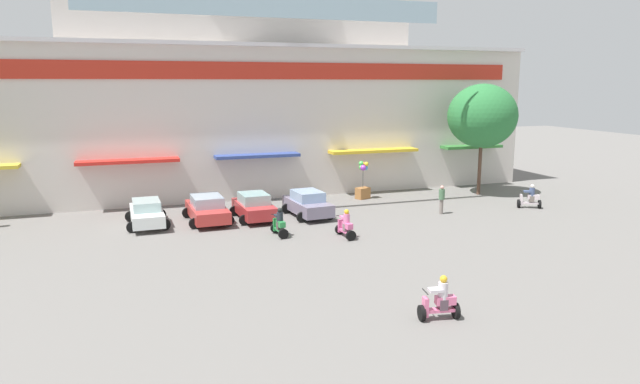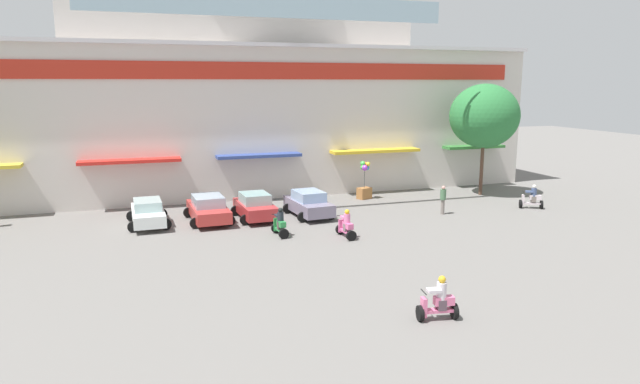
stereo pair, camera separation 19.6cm
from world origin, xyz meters
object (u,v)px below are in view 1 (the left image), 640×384
at_px(plaza_tree_1, 482,116).
at_px(balloon_vendor_cart, 363,183).
at_px(scooter_rider_2, 530,198).
at_px(scooter_rider_5, 279,224).
at_px(scooter_rider_7, 440,302).
at_px(scooter_rider_8, 346,226).
at_px(pedestrian_0, 442,198).
at_px(parked_car_3, 308,204).
at_px(parked_car_1, 207,209).
at_px(parked_car_0, 147,213).
at_px(parked_car_2, 254,206).

relative_size(plaza_tree_1, balloon_vendor_cart, 2.99).
height_order(scooter_rider_2, scooter_rider_5, scooter_rider_2).
bearing_deg(scooter_rider_7, scooter_rider_5, 101.22).
bearing_deg(scooter_rider_8, scooter_rider_7, -94.18).
bearing_deg(pedestrian_0, parked_car_3, 165.70).
xyz_separation_m(scooter_rider_8, balloon_vendor_cart, (4.65, 8.63, 0.49)).
distance_m(scooter_rider_5, balloon_vendor_cart, 10.62).
height_order(parked_car_1, balloon_vendor_cart, balloon_vendor_cart).
relative_size(parked_car_1, pedestrian_0, 2.56).
xyz_separation_m(scooter_rider_7, pedestrian_0, (8.03, 13.28, 0.37)).
height_order(parked_car_1, parked_car_3, parked_car_3).
height_order(parked_car_0, scooter_rider_7, scooter_rider_7).
bearing_deg(balloon_vendor_cart, scooter_rider_7, -105.93).
relative_size(parked_car_2, parked_car_3, 0.98).
bearing_deg(parked_car_1, parked_car_0, 176.78).
bearing_deg(plaza_tree_1, scooter_rider_5, -159.38).
height_order(parked_car_2, pedestrian_0, pedestrian_0).
bearing_deg(scooter_rider_7, plaza_tree_1, 52.38).
bearing_deg(scooter_rider_5, balloon_vendor_cart, 43.31).
height_order(scooter_rider_5, balloon_vendor_cart, balloon_vendor_cart).
relative_size(scooter_rider_2, scooter_rider_8, 1.00).
relative_size(parked_car_2, scooter_rider_5, 2.61).
relative_size(parked_car_3, scooter_rider_5, 2.67).
xyz_separation_m(plaza_tree_1, parked_car_3, (-13.25, -2.40, -4.68)).
bearing_deg(scooter_rider_2, balloon_vendor_cart, 145.13).
height_order(parked_car_3, scooter_rider_8, parked_car_3).
height_order(parked_car_0, scooter_rider_8, scooter_rider_8).
distance_m(parked_car_3, scooter_rider_5, 4.46).
relative_size(scooter_rider_2, pedestrian_0, 0.88).
bearing_deg(scooter_rider_8, parked_car_0, 148.43).
bearing_deg(parked_car_1, scooter_rider_7, -71.35).
distance_m(plaza_tree_1, parked_car_1, 19.60).
height_order(plaza_tree_1, pedestrian_0, plaza_tree_1).
relative_size(parked_car_0, balloon_vendor_cart, 1.63).
height_order(plaza_tree_1, parked_car_0, plaza_tree_1).
height_order(scooter_rider_2, balloon_vendor_cart, balloon_vendor_cart).
bearing_deg(scooter_rider_2, parked_car_1, 171.37).
distance_m(scooter_rider_2, scooter_rider_5, 16.42).
height_order(plaza_tree_1, scooter_rider_7, plaza_tree_1).
bearing_deg(pedestrian_0, parked_car_2, 167.90).
height_order(scooter_rider_2, scooter_rider_8, scooter_rider_2).
height_order(plaza_tree_1, scooter_rider_5, plaza_tree_1).
relative_size(parked_car_3, scooter_rider_7, 2.65).
distance_m(plaza_tree_1, scooter_rider_2, 6.77).
relative_size(scooter_rider_5, scooter_rider_7, 0.99).
xyz_separation_m(parked_car_0, balloon_vendor_cart, (13.98, 2.90, 0.38)).
relative_size(plaza_tree_1, parked_car_2, 1.94).
xyz_separation_m(plaza_tree_1, scooter_rider_5, (-15.91, -5.98, -4.82)).
height_order(scooter_rider_7, balloon_vendor_cart, balloon_vendor_cart).
bearing_deg(parked_car_0, scooter_rider_8, -31.57).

